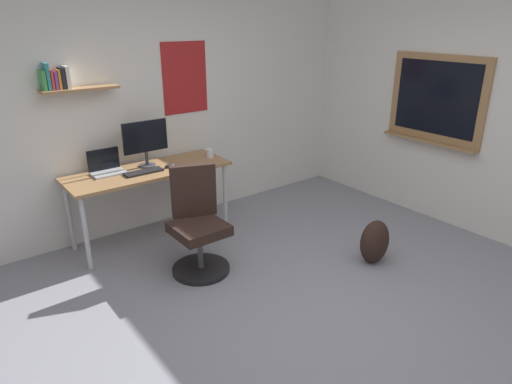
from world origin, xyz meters
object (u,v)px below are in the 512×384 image
monitor_primary (145,140)px  backpack (375,242)px  laptop (106,168)px  office_chair (198,227)px  coffee_mug (210,153)px  desk (149,176)px  keyboard (144,172)px  computer_mouse (170,166)px

monitor_primary → backpack: size_ratio=1.10×
laptop → monitor_primary: 0.46m
office_chair → coffee_mug: 1.10m
desk → keyboard: size_ratio=4.35×
keyboard → backpack: bearing=-48.0°
computer_mouse → coffee_mug: 0.51m
laptop → monitor_primary: (0.40, -0.05, 0.22)m
monitor_primary → coffee_mug: size_ratio=5.04×
monitor_primary → computer_mouse: monitor_primary is taller
desk → office_chair: office_chair is taller
desk → coffee_mug: coffee_mug is taller
coffee_mug → monitor_primary: bearing=169.7°
laptop → computer_mouse: laptop is taller
laptop → monitor_primary: bearing=-6.8°
office_chair → monitor_primary: bearing=91.3°
monitor_primary → office_chair: bearing=-88.7°
laptop → office_chair: bearing=-66.4°
monitor_primary → coffee_mug: bearing=-10.3°
laptop → coffee_mug: 1.08m
coffee_mug → office_chair: bearing=-128.8°
desk → office_chair: size_ratio=1.69×
computer_mouse → backpack: 2.12m
desk → monitor_primary: (0.04, 0.10, 0.34)m
monitor_primary → computer_mouse: size_ratio=4.46×
office_chair → laptop: (-0.42, 0.97, 0.39)m
computer_mouse → backpack: (1.21, -1.65, -0.55)m
laptop → monitor_primary: monitor_primary is taller
keyboard → computer_mouse: size_ratio=3.56×
laptop → computer_mouse: bearing=-21.2°
computer_mouse → backpack: computer_mouse is taller
laptop → coffee_mug: laptop is taller
desk → office_chair: bearing=-85.8°
office_chair → laptop: laptop is taller
backpack → coffee_mug: bearing=112.5°
office_chair → computer_mouse: size_ratio=9.13×
coffee_mug → keyboard: bearing=-176.4°
keyboard → coffee_mug: 0.79m
desk → coffee_mug: size_ratio=17.50×
desk → keyboard: 0.14m
desk → monitor_primary: monitor_primary is taller
office_chair → coffee_mug: size_ratio=10.33×
desk → laptop: 0.41m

